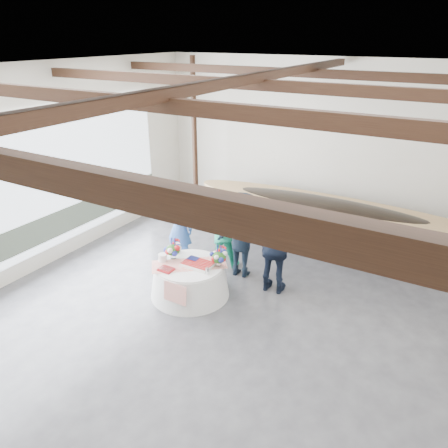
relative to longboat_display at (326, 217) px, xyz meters
The scene contains 13 objects.
floor 4.78m from the longboat_display, 94.19° to the right, with size 10.00×12.00×0.01m, color #3D3D42.
wall_back 1.95m from the longboat_display, 104.77° to the left, with size 10.00×0.02×4.50m, color silver.
wall_left 7.25m from the longboat_display, 138.69° to the right, with size 0.02×12.00×4.50m, color silver.
ceiling 5.96m from the longboat_display, 94.19° to the right, with size 10.00×12.00×0.01m, color white.
pavilion_structure 5.02m from the longboat_display, 95.05° to the right, with size 9.80×11.76×4.50m.
open_bay 6.53m from the longboat_display, 145.07° to the right, with size 0.03×7.00×3.20m.
longboat_display is the anchor object (origin of this frame).
banquet_table 3.90m from the longboat_display, 116.08° to the right, with size 1.63×1.63×0.70m.
tabletop_items 3.77m from the longboat_display, 116.64° to the right, with size 1.52×1.38×0.40m.
guest_woman_blue 3.63m from the longboat_display, 137.21° to the right, with size 0.67×0.44×1.83m, color #2B4C8B.
guest_woman_teal 2.68m from the longboat_display, 131.96° to the right, with size 0.82×0.64×1.69m, color #21AD82.
guest_man_left 2.48m from the longboat_display, 118.38° to the right, with size 1.25×0.72×1.94m, color black.
guest_man_right 2.47m from the longboat_display, 95.88° to the right, with size 1.18×0.49×2.01m, color black.
Camera 1 is at (3.18, -5.13, 5.02)m, focal length 35.00 mm.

